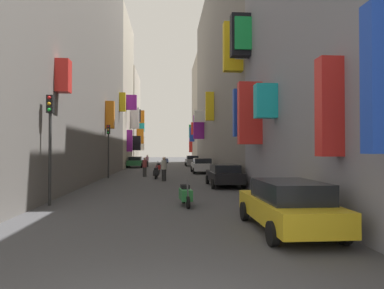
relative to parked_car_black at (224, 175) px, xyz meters
name	(u,v)px	position (x,y,z in m)	size (l,w,h in m)	color
ground_plane	(165,172)	(-3.85, 13.14, -0.74)	(140.00, 140.00, 0.00)	#424244
building_left_near	(38,26)	(-11.85, 0.83, 9.44)	(6.73, 35.38, 20.38)	slate
building_left_mid_a	(107,92)	(-11.83, 24.53, 9.39)	(7.35, 12.02, 20.30)	#BCB29E
building_left_mid_c	(120,118)	(-11.83, 37.43, 7.14)	(7.24, 11.42, 15.78)	#B2A899
building_right_mid_a	(307,10)	(4.11, -3.09, 9.32)	(7.18, 4.47, 20.21)	gray
building_right_mid_b	(237,74)	(4.15, 15.25, 10.02)	(7.39, 32.22, 21.53)	slate
building_right_mid_c	(211,112)	(4.14, 37.26, 8.25)	(6.86, 11.78, 18.01)	#9E9384
parked_car_black	(224,175)	(0.00, 0.00, 0.00)	(1.99, 4.34, 1.39)	black
parked_car_green	(135,162)	(-7.84, 23.30, 0.01)	(2.02, 4.17, 1.41)	#236638
parked_car_yellow	(288,205)	(-0.20, -11.54, 0.01)	(1.96, 4.35, 1.44)	gold
parked_car_grey	(192,161)	(-0.07, 25.99, 0.04)	(1.98, 4.01, 1.49)	slate
parked_car_silver	(202,165)	(-0.16, 12.01, 0.03)	(2.02, 4.31, 1.46)	#B7B7BC
scooter_black	(156,173)	(-4.50, 6.04, -0.28)	(0.48, 1.94, 1.13)	black
scooter_blue	(166,161)	(-3.79, 34.87, -0.28)	(0.75, 1.83, 1.13)	#2D4CAD
scooter_green	(186,195)	(-2.85, -7.08, -0.28)	(0.53, 1.80, 1.13)	#287F3D
scooter_red	(158,167)	(-4.57, 14.64, -0.28)	(0.53, 1.77, 1.13)	red
pedestrian_crossing	(145,167)	(-5.56, 7.86, 0.08)	(0.39, 0.39, 1.66)	#333333
pedestrian_near_left	(164,169)	(-3.86, 3.74, 0.15)	(0.41, 0.41, 1.78)	#252525
pedestrian_near_right	(147,161)	(-6.36, 24.60, 0.06)	(0.53, 0.53, 1.61)	black
traffic_light_near_corner	(108,142)	(-8.42, 6.61, 2.21)	(0.26, 0.34, 4.34)	#2D2D2D
traffic_light_far_corner	(50,131)	(-8.50, -6.56, 2.37)	(0.26, 0.34, 4.60)	#2D2D2D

